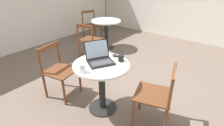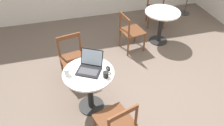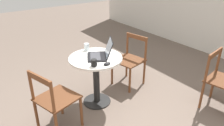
{
  "view_description": "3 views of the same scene",
  "coord_description": "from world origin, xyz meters",
  "px_view_note": "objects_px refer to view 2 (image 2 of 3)",
  "views": [
    {
      "loc": [
        -2.12,
        -1.25,
        1.79
      ],
      "look_at": [
        -0.24,
        0.24,
        0.56
      ],
      "focal_mm": 28.0,
      "sensor_mm": 36.0,
      "label": 1
    },
    {
      "loc": [
        -0.9,
        -2.21,
        2.83
      ],
      "look_at": [
        -0.23,
        0.26,
        0.71
      ],
      "focal_mm": 35.0,
      "sensor_mm": 36.0,
      "label": 2
    },
    {
      "loc": [
        1.74,
        -1.31,
        1.96
      ],
      "look_at": [
        -0.48,
        0.29,
        0.66
      ],
      "focal_mm": 35.0,
      "sensor_mm": 36.0,
      "label": 3
    }
  ],
  "objects_px": {
    "laptop": "(90,67)",
    "drinking_glass": "(67,72)",
    "cafe_table_mid": "(162,20)",
    "cafe_table_near": "(89,82)",
    "chair_near_back": "(73,59)",
    "mug": "(106,75)",
    "mouse": "(108,68)",
    "chair_mid_back": "(156,8)",
    "chair_mid_left": "(131,32)",
    "chair_near_front": "(116,123)"
  },
  "relations": [
    {
      "from": "laptop",
      "to": "drinking_glass",
      "type": "relative_size",
      "value": 4.31
    },
    {
      "from": "cafe_table_mid",
      "to": "drinking_glass",
      "type": "bearing_deg",
      "value": -146.13
    },
    {
      "from": "cafe_table_near",
      "to": "chair_near_back",
      "type": "distance_m",
      "value": 0.78
    },
    {
      "from": "laptop",
      "to": "mug",
      "type": "xyz_separation_m",
      "value": [
        0.19,
        -0.22,
        -0.01
      ]
    },
    {
      "from": "mouse",
      "to": "drinking_glass",
      "type": "xyz_separation_m",
      "value": [
        -0.59,
        0.04,
        0.04
      ]
    },
    {
      "from": "cafe_table_near",
      "to": "chair_mid_back",
      "type": "distance_m",
      "value": 3.06
    },
    {
      "from": "cafe_table_near",
      "to": "chair_mid_back",
      "type": "relative_size",
      "value": 0.89
    },
    {
      "from": "mouse",
      "to": "drinking_glass",
      "type": "distance_m",
      "value": 0.59
    },
    {
      "from": "chair_mid_left",
      "to": "drinking_glass",
      "type": "relative_size",
      "value": 7.95
    },
    {
      "from": "chair_mid_left",
      "to": "laptop",
      "type": "distance_m",
      "value": 1.72
    },
    {
      "from": "cafe_table_near",
      "to": "laptop",
      "type": "bearing_deg",
      "value": 58.91
    },
    {
      "from": "mug",
      "to": "cafe_table_mid",
      "type": "bearing_deg",
      "value": 44.96
    },
    {
      "from": "cafe_table_near",
      "to": "mug",
      "type": "xyz_separation_m",
      "value": [
        0.22,
        -0.16,
        0.23
      ]
    },
    {
      "from": "chair_mid_back",
      "to": "chair_mid_left",
      "type": "bearing_deg",
      "value": -137.51
    },
    {
      "from": "chair_mid_left",
      "to": "mouse",
      "type": "relative_size",
      "value": 8.41
    },
    {
      "from": "cafe_table_mid",
      "to": "chair_near_front",
      "type": "xyz_separation_m",
      "value": [
        -1.65,
        -2.2,
        -0.11
      ]
    },
    {
      "from": "cafe_table_mid",
      "to": "chair_near_front",
      "type": "relative_size",
      "value": 0.89
    },
    {
      "from": "cafe_table_mid",
      "to": "chair_near_back",
      "type": "height_order",
      "value": "chair_near_back"
    },
    {
      "from": "cafe_table_near",
      "to": "cafe_table_mid",
      "type": "height_order",
      "value": "same"
    },
    {
      "from": "chair_near_front",
      "to": "mouse",
      "type": "distance_m",
      "value": 0.78
    },
    {
      "from": "chair_mid_left",
      "to": "chair_mid_back",
      "type": "bearing_deg",
      "value": 42.49
    },
    {
      "from": "cafe_table_mid",
      "to": "chair_mid_back",
      "type": "height_order",
      "value": "chair_mid_back"
    },
    {
      "from": "chair_mid_back",
      "to": "drinking_glass",
      "type": "distance_m",
      "value": 3.27
    },
    {
      "from": "chair_mid_back",
      "to": "laptop",
      "type": "relative_size",
      "value": 1.84
    },
    {
      "from": "chair_mid_left",
      "to": "drinking_glass",
      "type": "bearing_deg",
      "value": -136.95
    },
    {
      "from": "cafe_table_near",
      "to": "chair_mid_left",
      "type": "xyz_separation_m",
      "value": [
        1.12,
        1.35,
        -0.11
      ]
    },
    {
      "from": "chair_mid_back",
      "to": "drinking_glass",
      "type": "height_order",
      "value": "drinking_glass"
    },
    {
      "from": "cafe_table_mid",
      "to": "chair_mid_left",
      "type": "distance_m",
      "value": 0.76
    },
    {
      "from": "mouse",
      "to": "mug",
      "type": "xyz_separation_m",
      "value": [
        -0.07,
        -0.15,
        0.03
      ]
    },
    {
      "from": "chair_mid_left",
      "to": "drinking_glass",
      "type": "distance_m",
      "value": 1.97
    },
    {
      "from": "cafe_table_mid",
      "to": "laptop",
      "type": "height_order",
      "value": "laptop"
    },
    {
      "from": "mug",
      "to": "drinking_glass",
      "type": "relative_size",
      "value": 1.08
    },
    {
      "from": "mug",
      "to": "drinking_glass",
      "type": "xyz_separation_m",
      "value": [
        -0.52,
        0.19,
        0.01
      ]
    },
    {
      "from": "cafe_table_mid",
      "to": "cafe_table_near",
      "type": "bearing_deg",
      "value": -141.54
    },
    {
      "from": "chair_mid_back",
      "to": "mouse",
      "type": "distance_m",
      "value": 2.89
    },
    {
      "from": "chair_mid_left",
      "to": "chair_mid_back",
      "type": "xyz_separation_m",
      "value": [
        0.97,
        0.89,
        0.0
      ]
    },
    {
      "from": "chair_near_back",
      "to": "chair_mid_back",
      "type": "relative_size",
      "value": 1.0
    },
    {
      "from": "chair_near_back",
      "to": "cafe_table_mid",
      "type": "bearing_deg",
      "value": 19.62
    },
    {
      "from": "mouse",
      "to": "mug",
      "type": "distance_m",
      "value": 0.17
    },
    {
      "from": "chair_near_back",
      "to": "chair_mid_back",
      "type": "height_order",
      "value": "same"
    },
    {
      "from": "chair_near_back",
      "to": "mug",
      "type": "height_order",
      "value": "chair_near_back"
    },
    {
      "from": "chair_near_front",
      "to": "chair_mid_left",
      "type": "relative_size",
      "value": 1.0
    },
    {
      "from": "chair_near_back",
      "to": "drinking_glass",
      "type": "distance_m",
      "value": 0.83
    },
    {
      "from": "cafe_table_near",
      "to": "drinking_glass",
      "type": "height_order",
      "value": "drinking_glass"
    },
    {
      "from": "laptop",
      "to": "mouse",
      "type": "xyz_separation_m",
      "value": [
        0.25,
        -0.07,
        -0.04
      ]
    },
    {
      "from": "cafe_table_near",
      "to": "drinking_glass",
      "type": "xyz_separation_m",
      "value": [
        -0.3,
        0.03,
        0.24
      ]
    },
    {
      "from": "cafe_table_near",
      "to": "mug",
      "type": "height_order",
      "value": "mug"
    },
    {
      "from": "laptop",
      "to": "drinking_glass",
      "type": "xyz_separation_m",
      "value": [
        -0.33,
        -0.03,
        0.0
      ]
    },
    {
      "from": "chair_near_back",
      "to": "drinking_glass",
      "type": "relative_size",
      "value": 7.95
    },
    {
      "from": "chair_mid_back",
      "to": "cafe_table_mid",
      "type": "bearing_deg",
      "value": -106.63
    }
  ]
}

